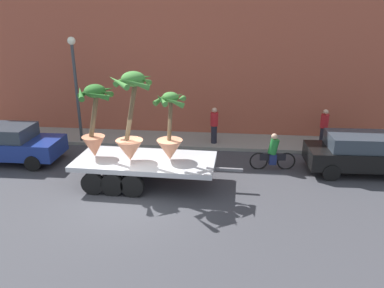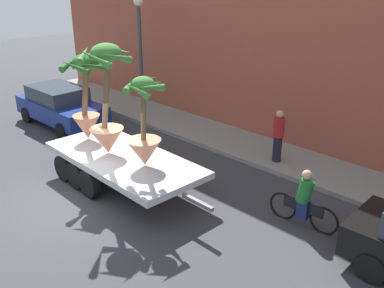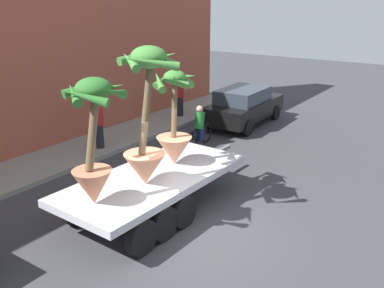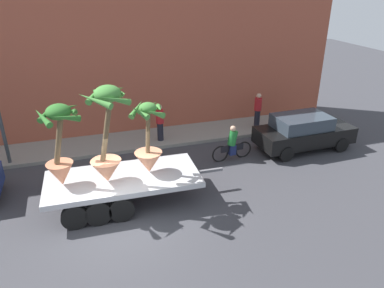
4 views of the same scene
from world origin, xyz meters
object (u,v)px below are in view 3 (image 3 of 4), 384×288
(potted_palm_front, at_px, (93,144))
(pedestrian_far_left, at_px, (180,96))
(potted_palm_rear, at_px, (147,123))
(pedestrian_near_gate, at_px, (99,123))
(potted_palm_middle, at_px, (174,130))
(flatbed_trailer, at_px, (148,187))
(cyclist, at_px, (199,128))
(parked_car, at_px, (244,105))

(potted_palm_front, bearing_deg, pedestrian_far_left, 26.65)
(potted_palm_front, distance_m, pedestrian_far_left, 10.25)
(potted_palm_rear, distance_m, potted_palm_front, 1.43)
(pedestrian_near_gate, bearing_deg, potted_palm_middle, -107.32)
(flatbed_trailer, xyz_separation_m, potted_palm_middle, (1.17, 0.05, 1.17))
(potted_palm_rear, relative_size, pedestrian_near_gate, 1.85)
(cyclist, bearing_deg, flatbed_trailer, -159.63)
(potted_palm_rear, distance_m, cyclist, 5.81)
(potted_palm_front, xyz_separation_m, pedestrian_far_left, (9.09, 4.56, -1.24))
(potted_palm_front, bearing_deg, potted_palm_middle, 0.01)
(pedestrian_far_left, bearing_deg, cyclist, -132.61)
(potted_palm_front, xyz_separation_m, cyclist, (6.56, 1.81, -1.62))
(flatbed_trailer, relative_size, cyclist, 3.30)
(pedestrian_near_gate, bearing_deg, pedestrian_far_left, 2.76)
(pedestrian_near_gate, bearing_deg, potted_palm_front, -133.29)
(flatbed_trailer, xyz_separation_m, pedestrian_far_left, (7.54, 4.62, 0.30))
(flatbed_trailer, bearing_deg, cyclist, 20.37)
(parked_car, bearing_deg, pedestrian_near_gate, 157.06)
(parked_car, relative_size, pedestrian_far_left, 2.53)
(potted_palm_middle, distance_m, potted_palm_front, 2.75)
(potted_palm_middle, distance_m, pedestrian_far_left, 7.88)
(potted_palm_middle, xyz_separation_m, pedestrian_far_left, (6.37, 4.56, -0.87))
(potted_palm_rear, xyz_separation_m, parked_car, (8.54, 2.06, -1.61))
(potted_palm_rear, bearing_deg, potted_palm_front, 170.90)
(pedestrian_near_gate, bearing_deg, potted_palm_rear, -120.36)
(cyclist, bearing_deg, potted_palm_middle, -154.78)
(potted_palm_rear, relative_size, potted_palm_middle, 1.29)
(flatbed_trailer, distance_m, parked_car, 8.61)
(flatbed_trailer, distance_m, potted_palm_front, 2.19)
(pedestrian_near_gate, height_order, pedestrian_far_left, same)
(cyclist, bearing_deg, potted_palm_rear, -158.47)
(parked_car, bearing_deg, cyclist, -179.60)
(flatbed_trailer, distance_m, pedestrian_far_left, 8.85)
(potted_palm_front, bearing_deg, pedestrian_near_gate, 46.71)
(potted_palm_middle, height_order, pedestrian_near_gate, potted_palm_middle)
(potted_palm_middle, distance_m, parked_car, 7.54)
(potted_palm_middle, relative_size, pedestrian_far_left, 1.44)
(flatbed_trailer, relative_size, pedestrian_near_gate, 3.55)
(potted_palm_front, xyz_separation_m, parked_car, (9.95, 1.83, -1.46))
(potted_palm_front, distance_m, cyclist, 6.99)
(potted_palm_rear, height_order, cyclist, potted_palm_rear)
(potted_palm_rear, height_order, pedestrian_far_left, potted_palm_rear)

